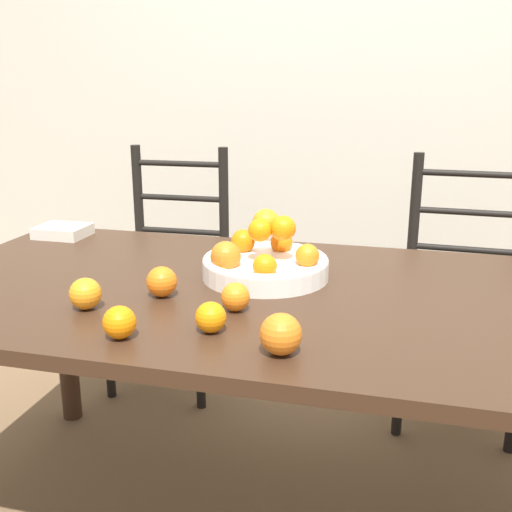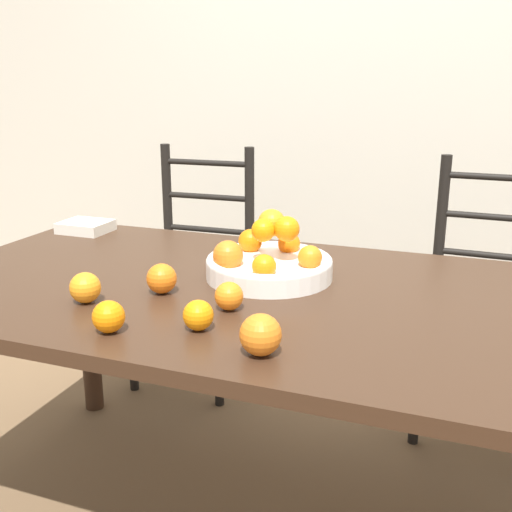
# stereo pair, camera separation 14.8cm
# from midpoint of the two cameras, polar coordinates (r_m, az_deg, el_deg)

# --- Properties ---
(wall_back) EXTENTS (8.00, 0.06, 2.60)m
(wall_back) POSITION_cam_midpoint_polar(r_m,az_deg,el_deg) (2.92, 8.08, 17.63)
(wall_back) COLOR beige
(wall_back) RESTS_ON ground_plane
(dining_table) EXTENTS (1.97, 0.95, 0.72)m
(dining_table) POSITION_cam_midpoint_polar(r_m,az_deg,el_deg) (1.52, 0.31, -6.21)
(dining_table) COLOR #382316
(dining_table) RESTS_ON ground_plane
(fruit_bowl) EXTENTS (0.33, 0.33, 0.18)m
(fruit_bowl) POSITION_cam_midpoint_polar(r_m,az_deg,el_deg) (1.58, -1.84, -0.46)
(fruit_bowl) COLOR white
(fruit_bowl) RESTS_ON dining_table
(orange_loose_0) EXTENTS (0.07, 0.07, 0.07)m
(orange_loose_0) POSITION_cam_midpoint_polar(r_m,az_deg,el_deg) (1.25, -7.72, -5.87)
(orange_loose_0) COLOR orange
(orange_loose_0) RESTS_ON dining_table
(orange_loose_1) EXTENTS (0.08, 0.08, 0.08)m
(orange_loose_1) POSITION_cam_midpoint_polar(r_m,az_deg,el_deg) (1.14, -1.34, -7.52)
(orange_loose_1) COLOR orange
(orange_loose_1) RESTS_ON dining_table
(orange_loose_2) EXTENTS (0.07, 0.07, 0.07)m
(orange_loose_2) POSITION_cam_midpoint_polar(r_m,az_deg,el_deg) (1.26, -16.19, -6.16)
(orange_loose_2) COLOR orange
(orange_loose_2) RESTS_ON dining_table
(orange_loose_3) EXTENTS (0.07, 0.07, 0.07)m
(orange_loose_3) POSITION_cam_midpoint_polar(r_m,az_deg,el_deg) (1.36, -5.09, -3.96)
(orange_loose_3) COLOR orange
(orange_loose_3) RESTS_ON dining_table
(orange_loose_4) EXTENTS (0.07, 0.07, 0.07)m
(orange_loose_4) POSITION_cam_midpoint_polar(r_m,az_deg,el_deg) (1.44, -18.80, -3.47)
(orange_loose_4) COLOR orange
(orange_loose_4) RESTS_ON dining_table
(orange_loose_5) EXTENTS (0.07, 0.07, 0.07)m
(orange_loose_5) POSITION_cam_midpoint_polar(r_m,az_deg,el_deg) (1.47, -11.82, -2.46)
(orange_loose_5) COLOR orange
(orange_loose_5) RESTS_ON dining_table
(chair_left) EXTENTS (0.43, 0.41, 0.97)m
(chair_left) POSITION_cam_midpoint_polar(r_m,az_deg,el_deg) (2.49, -9.77, -1.61)
(chair_left) COLOR black
(chair_left) RESTS_ON ground_plane
(chair_right) EXTENTS (0.43, 0.41, 0.97)m
(chair_right) POSITION_cam_midpoint_polar(r_m,az_deg,el_deg) (2.29, 17.25, -3.74)
(chair_right) COLOR black
(chair_right) RESTS_ON ground_plane
(book_stack) EXTENTS (0.16, 0.14, 0.04)m
(book_stack) POSITION_cam_midpoint_polar(r_m,az_deg,el_deg) (2.13, -19.83, 2.22)
(book_stack) COLOR silver
(book_stack) RESTS_ON dining_table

